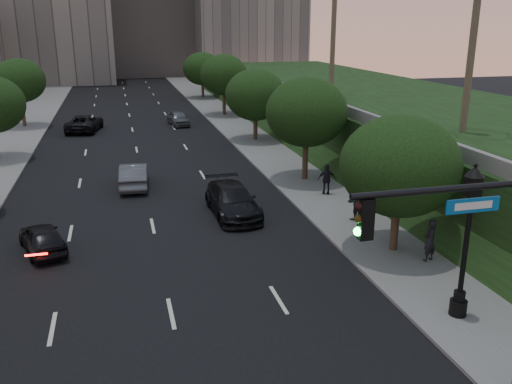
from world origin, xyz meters
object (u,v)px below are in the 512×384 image
object	(u,v)px
pedestrian_c	(327,179)
sedan_far_right	(178,118)
pedestrian_a	(430,240)
sedan_mid_left	(134,175)
pedestrian_b	(355,201)
traffic_signal_mast	(505,284)
sedan_near_left	(42,238)
street_lamp	(465,249)
sedan_far_left	(85,123)
sedan_near_right	(232,200)

from	to	relation	value
pedestrian_c	sedan_far_right	bearing A→B (deg)	-64.37
pedestrian_a	sedan_far_right	bearing A→B (deg)	-99.81
sedan_mid_left	pedestrian_b	world-z (taller)	pedestrian_b
traffic_signal_mast	pedestrian_c	xyz separation A→B (m)	(2.70, 18.53, -2.61)
traffic_signal_mast	pedestrian_b	bearing A→B (deg)	79.98
sedan_mid_left	pedestrian_c	size ratio (longest dim) A/B	2.59
sedan_near_left	street_lamp	bearing A→B (deg)	128.45
pedestrian_a	pedestrian_b	world-z (taller)	pedestrian_b
sedan_near_left	sedan_far_left	bearing A→B (deg)	-109.08
sedan_far_left	pedestrian_b	size ratio (longest dim) A/B	2.98
sedan_far_right	traffic_signal_mast	bearing A→B (deg)	-92.03
street_lamp	sedan_mid_left	distance (m)	21.78
street_lamp	sedan_near_left	size ratio (longest dim) A/B	1.43
pedestrian_a	pedestrian_c	size ratio (longest dim) A/B	1.02
traffic_signal_mast	sedan_far_right	world-z (taller)	traffic_signal_mast
sedan_near_left	sedan_near_right	size ratio (longest dim) A/B	0.70
sedan_near_left	pedestrian_a	world-z (taller)	pedestrian_a
sedan_far_left	pedestrian_a	size ratio (longest dim) A/B	3.08
sedan_mid_left	sedan_far_right	bearing A→B (deg)	-100.25
sedan_far_right	sedan_near_left	bearing A→B (deg)	-113.67
sedan_far_left	sedan_mid_left	bearing A→B (deg)	111.78
sedan_far_left	sedan_far_right	bearing A→B (deg)	-163.00
sedan_mid_left	sedan_far_right	size ratio (longest dim) A/B	1.11
street_lamp	sedan_far_left	bearing A→B (deg)	109.77
traffic_signal_mast	sedan_mid_left	world-z (taller)	traffic_signal_mast
sedan_mid_left	sedan_far_right	xyz separation A→B (m)	(5.23, 21.05, -0.05)
sedan_near_left	pedestrian_b	xyz separation A→B (m)	(15.25, 0.07, 0.45)
traffic_signal_mast	sedan_far_right	size ratio (longest dim) A/B	1.64
sedan_near_right	pedestrian_a	distance (m)	10.69
sedan_mid_left	traffic_signal_mast	bearing A→B (deg)	113.35
sedan_mid_left	sedan_near_right	distance (m)	8.23
sedan_mid_left	pedestrian_c	bearing A→B (deg)	160.14
sedan_near_right	sedan_far_right	size ratio (longest dim) A/B	1.30
sedan_far_left	pedestrian_c	size ratio (longest dim) A/B	3.15
pedestrian_a	pedestrian_c	xyz separation A→B (m)	(-0.70, 10.02, -0.02)
pedestrian_a	street_lamp	bearing A→B (deg)	51.21
street_lamp	pedestrian_b	xyz separation A→B (m)	(0.54, 9.86, -1.52)
street_lamp	sedan_far_left	xyz separation A→B (m)	(-14.09, 39.21, -1.83)
sedan_far_left	sedan_far_right	xyz separation A→B (m)	(9.04, 0.94, -0.07)
sedan_mid_left	pedestrian_a	xyz separation A→B (m)	(11.73, -14.83, 0.31)
street_lamp	pedestrian_c	xyz separation A→B (m)	(0.75, 14.30, -1.57)
sedan_far_left	sedan_near_right	xyz separation A→B (m)	(8.73, -26.70, 0.01)
pedestrian_c	sedan_mid_left	bearing A→B (deg)	-10.58
traffic_signal_mast	pedestrian_a	bearing A→B (deg)	68.23
sedan_near_right	pedestrian_a	xyz separation A→B (m)	(6.81, -8.24, 0.28)
street_lamp	sedan_far_left	world-z (taller)	street_lamp
sedan_near_left	pedestrian_a	size ratio (longest dim) A/B	2.10
sedan_far_left	pedestrian_a	world-z (taller)	pedestrian_a
sedan_far_left	sedan_far_right	distance (m)	9.09
sedan_mid_left	sedan_near_right	xyz separation A→B (m)	(4.92, -6.59, 0.03)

